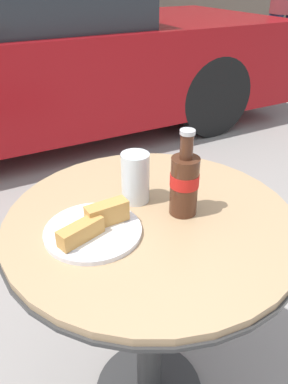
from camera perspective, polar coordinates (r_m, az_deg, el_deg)
bistro_table at (r=1.07m, az=0.96°, el=-11.50°), size 0.76×0.76×0.77m
cola_bottle_left at (r=0.93m, az=6.17°, el=1.51°), size 0.07×0.07×0.23m
drinking_glass at (r=0.98m, az=-1.52°, el=1.84°), size 0.07×0.07×0.14m
lunch_plate_near at (r=0.89m, az=-7.56°, el=-5.51°), size 0.23×0.23×0.07m
parked_car at (r=3.44m, az=-18.64°, el=18.40°), size 4.57×1.69×1.33m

